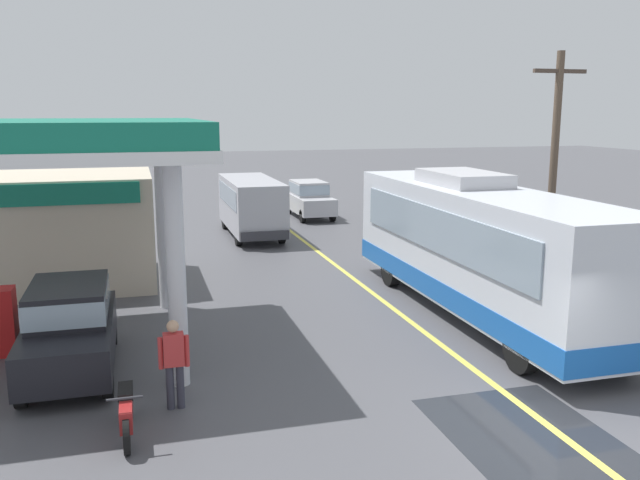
{
  "coord_description": "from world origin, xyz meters",
  "views": [
    {
      "loc": [
        -6.6,
        -8.2,
        5.3
      ],
      "look_at": [
        -1.5,
        10.0,
        1.6
      ],
      "focal_mm": 37.2,
      "sensor_mm": 36.0,
      "label": 1
    }
  ],
  "objects_px": {
    "car_at_pump": "(70,324)",
    "car_trailing_behind_bus": "(309,197)",
    "motorcycle_parked_forecourt": "(126,410)",
    "pedestrian_near_pump": "(174,359)",
    "coach_bus_main": "(478,250)",
    "minibus_opposing_lane": "(251,202)"
  },
  "relations": [
    {
      "from": "pedestrian_near_pump",
      "to": "motorcycle_parked_forecourt",
      "type": "bearing_deg",
      "value": -135.5
    },
    {
      "from": "coach_bus_main",
      "to": "pedestrian_near_pump",
      "type": "bearing_deg",
      "value": -155.41
    },
    {
      "from": "minibus_opposing_lane",
      "to": "car_trailing_behind_bus",
      "type": "distance_m",
      "value": 5.63
    },
    {
      "from": "car_at_pump",
      "to": "coach_bus_main",
      "type": "bearing_deg",
      "value": 7.37
    },
    {
      "from": "minibus_opposing_lane",
      "to": "motorcycle_parked_forecourt",
      "type": "bearing_deg",
      "value": -106.44
    },
    {
      "from": "coach_bus_main",
      "to": "car_trailing_behind_bus",
      "type": "bearing_deg",
      "value": 90.43
    },
    {
      "from": "motorcycle_parked_forecourt",
      "to": "car_at_pump",
      "type": "bearing_deg",
      "value": 108.98
    },
    {
      "from": "pedestrian_near_pump",
      "to": "minibus_opposing_lane",
      "type": "bearing_deg",
      "value": 75.5
    },
    {
      "from": "car_at_pump",
      "to": "motorcycle_parked_forecourt",
      "type": "height_order",
      "value": "car_at_pump"
    },
    {
      "from": "motorcycle_parked_forecourt",
      "to": "pedestrian_near_pump",
      "type": "xyz_separation_m",
      "value": [
        0.84,
        0.83,
        0.49
      ]
    },
    {
      "from": "coach_bus_main",
      "to": "minibus_opposing_lane",
      "type": "distance_m",
      "value": 13.22
    },
    {
      "from": "car_at_pump",
      "to": "car_trailing_behind_bus",
      "type": "xyz_separation_m",
      "value": [
        9.85,
        18.18,
        0.0
      ]
    },
    {
      "from": "minibus_opposing_lane",
      "to": "car_trailing_behind_bus",
      "type": "height_order",
      "value": "minibus_opposing_lane"
    },
    {
      "from": "car_at_pump",
      "to": "car_trailing_behind_bus",
      "type": "bearing_deg",
      "value": 61.54
    },
    {
      "from": "car_at_pump",
      "to": "pedestrian_near_pump",
      "type": "relative_size",
      "value": 2.53
    },
    {
      "from": "coach_bus_main",
      "to": "motorcycle_parked_forecourt",
      "type": "height_order",
      "value": "coach_bus_main"
    },
    {
      "from": "minibus_opposing_lane",
      "to": "car_trailing_behind_bus",
      "type": "bearing_deg",
      "value": 48.95
    },
    {
      "from": "motorcycle_parked_forecourt",
      "to": "pedestrian_near_pump",
      "type": "distance_m",
      "value": 1.28
    },
    {
      "from": "car_at_pump",
      "to": "pedestrian_near_pump",
      "type": "bearing_deg",
      "value": -50.79
    },
    {
      "from": "car_trailing_behind_bus",
      "to": "coach_bus_main",
      "type": "bearing_deg",
      "value": -89.57
    },
    {
      "from": "car_at_pump",
      "to": "motorcycle_parked_forecourt",
      "type": "relative_size",
      "value": 2.33
    },
    {
      "from": "car_at_pump",
      "to": "minibus_opposing_lane",
      "type": "relative_size",
      "value": 0.69
    }
  ]
}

